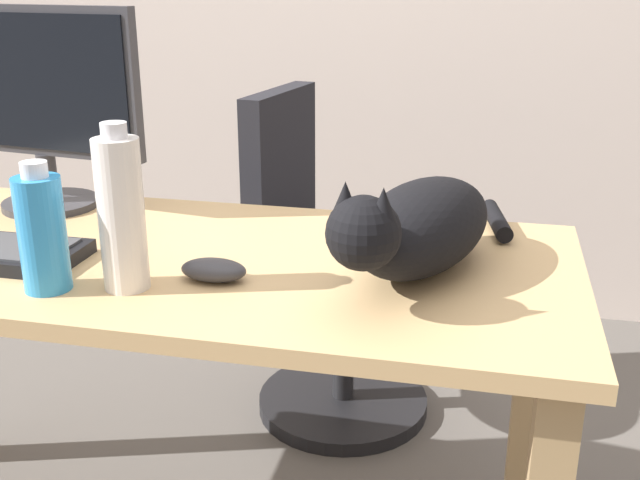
{
  "coord_description": "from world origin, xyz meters",
  "views": [
    {
      "loc": [
        0.57,
        -1.19,
        1.2
      ],
      "look_at": [
        0.31,
        -0.04,
        0.78
      ],
      "focal_mm": 42.69,
      "sensor_mm": 36.0,
      "label": 1
    }
  ],
  "objects_px": {
    "monitor": "(38,101)",
    "computer_mouse": "(214,270)",
    "spray_bottle": "(121,213)",
    "water_bottle": "(42,232)",
    "office_chair": "(327,282)",
    "cat": "(418,226)"
  },
  "relations": [
    {
      "from": "water_bottle",
      "to": "spray_bottle",
      "type": "xyz_separation_m",
      "value": [
        0.12,
        0.03,
        0.03
      ]
    },
    {
      "from": "computer_mouse",
      "to": "water_bottle",
      "type": "relative_size",
      "value": 0.53
    },
    {
      "from": "monitor",
      "to": "spray_bottle",
      "type": "bearing_deg",
      "value": -45.55
    },
    {
      "from": "office_chair",
      "to": "spray_bottle",
      "type": "distance_m",
      "value": 0.99
    },
    {
      "from": "office_chair",
      "to": "cat",
      "type": "relative_size",
      "value": 1.56
    },
    {
      "from": "computer_mouse",
      "to": "spray_bottle",
      "type": "height_order",
      "value": "spray_bottle"
    },
    {
      "from": "computer_mouse",
      "to": "spray_bottle",
      "type": "bearing_deg",
      "value": -154.87
    },
    {
      "from": "monitor",
      "to": "computer_mouse",
      "type": "distance_m",
      "value": 0.61
    },
    {
      "from": "cat",
      "to": "computer_mouse",
      "type": "relative_size",
      "value": 5.29
    },
    {
      "from": "monitor",
      "to": "computer_mouse",
      "type": "xyz_separation_m",
      "value": [
        0.49,
        -0.31,
        -0.21
      ]
    },
    {
      "from": "spray_bottle",
      "to": "water_bottle",
      "type": "bearing_deg",
      "value": -164.09
    },
    {
      "from": "computer_mouse",
      "to": "cat",
      "type": "bearing_deg",
      "value": 18.75
    },
    {
      "from": "monitor",
      "to": "spray_bottle",
      "type": "relative_size",
      "value": 1.81
    },
    {
      "from": "office_chair",
      "to": "computer_mouse",
      "type": "xyz_separation_m",
      "value": [
        -0.01,
        -0.81,
        0.35
      ]
    },
    {
      "from": "computer_mouse",
      "to": "water_bottle",
      "type": "distance_m",
      "value": 0.27
    },
    {
      "from": "monitor",
      "to": "water_bottle",
      "type": "bearing_deg",
      "value": -58.96
    },
    {
      "from": "office_chair",
      "to": "monitor",
      "type": "bearing_deg",
      "value": -134.78
    },
    {
      "from": "office_chair",
      "to": "water_bottle",
      "type": "height_order",
      "value": "water_bottle"
    },
    {
      "from": "office_chair",
      "to": "spray_bottle",
      "type": "height_order",
      "value": "spray_bottle"
    },
    {
      "from": "office_chair",
      "to": "water_bottle",
      "type": "bearing_deg",
      "value": -105.77
    },
    {
      "from": "office_chair",
      "to": "monitor",
      "type": "relative_size",
      "value": 1.89
    },
    {
      "from": "computer_mouse",
      "to": "water_bottle",
      "type": "xyz_separation_m",
      "value": [
        -0.24,
        -0.09,
        0.08
      ]
    }
  ]
}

